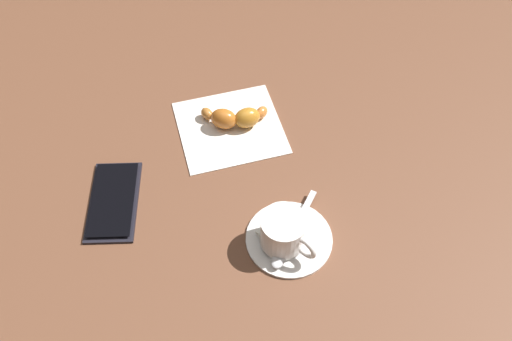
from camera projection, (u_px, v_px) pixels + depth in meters
The scene contains 8 objects.
ground_plane at pixel (269, 185), 0.84m from camera, with size 1.80×1.80×0.00m, color brown.
saucer at pixel (286, 239), 0.78m from camera, with size 0.12×0.12×0.01m, color silver.
espresso_cup at pixel (284, 232), 0.75m from camera, with size 0.08×0.06×0.05m.
teaspoon at pixel (288, 241), 0.77m from camera, with size 0.11×0.11×0.01m.
sugar_packet at pixel (275, 224), 0.78m from camera, with size 0.06×0.02×0.01m, color white.
napkin at pixel (230, 127), 0.90m from camera, with size 0.16×0.17×0.00m, color silver.
croissant at pixel (234, 118), 0.89m from camera, with size 0.07×0.12×0.04m.
cell_phone at pixel (113, 200), 0.82m from camera, with size 0.15×0.10×0.01m.
Camera 1 is at (0.45, -0.15, 0.69)m, focal length 38.25 mm.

